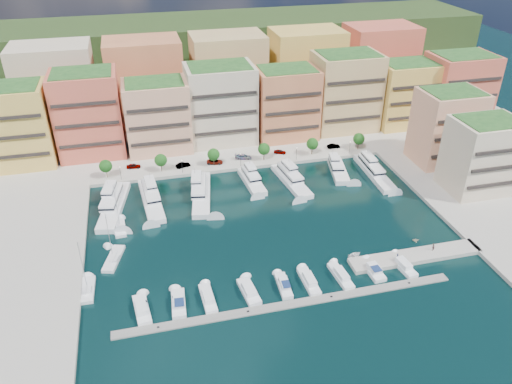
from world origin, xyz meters
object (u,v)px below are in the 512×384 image
tree_5 (359,139)px  yacht_3 (251,179)px  lamppost_2 (241,158)px  yacht_1 (151,198)px  yacht_6 (373,170)px  yacht_2 (201,191)px  tree_4 (312,144)px  cruiser_7 (373,271)px  tree_3 (264,149)px  tender_3 (416,240)px  tree_0 (106,166)px  cruiser_8 (403,266)px  cruiser_1 (179,303)px  car_3 (243,157)px  cruiser_2 (208,299)px  car_0 (133,166)px  tree_2 (213,155)px  car_5 (333,146)px  yacht_4 (290,179)px  person_0 (398,256)px  tree_1 (161,160)px  lamppost_0 (120,171)px  sailboat_0 (88,290)px  lamppost_3 (297,151)px  car_1 (183,165)px  sailboat_2 (120,228)px  yacht_0 (114,203)px  yacht_5 (338,169)px  sailboat_1 (114,259)px  car_2 (215,162)px  person_1 (433,247)px  cruiser_5 (309,282)px  cruiser_0 (142,310)px  lamppost_1 (182,164)px  cruiser_6 (341,276)px

tree_5 → yacht_3: 40.78m
lamppost_2 → yacht_1: 31.13m
yacht_6 → yacht_2: bearing=-180.0°
tree_4 → yacht_6: tree_4 is taller
lamppost_2 → cruiser_7: size_ratio=0.56×
tree_3 → tree_4: size_ratio=1.00×
tender_3 → tree_0: bearing=72.8°
cruiser_8 → cruiser_1: bearing=-180.0°
cruiser_8 → car_3: 64.79m
cruiser_2 → car_0: car_0 is taller
tree_0 → tree_4: 64.00m
tree_2 → car_3: tree_2 is taller
tree_4 → car_5: size_ratio=1.33×
yacht_4 → person_0: bearing=-73.3°
tree_1 → lamppost_0: tree_1 is taller
tree_1 → tree_4: bearing=0.0°
sailboat_0 → lamppost_3: bearing=37.2°
tree_4 → cruiser_8: bearing=-88.7°
yacht_3 → car_1: (-18.55, 12.88, 0.53)m
lamppost_3 → sailboat_2: sailboat_2 is taller
tree_2 → yacht_0: bearing=-152.8°
tree_3 → yacht_0: 48.88m
yacht_2 → cruiser_8: (39.66, -42.94, -0.66)m
yacht_5 → car_3: size_ratio=3.09×
tree_4 → yacht_3: tree_4 is taller
tree_3 → sailboat_1: size_ratio=0.43×
car_2 → yacht_5: bearing=-95.7°
lamppost_0 → person_1: bearing=-36.7°
lamppost_3 → sailboat_1: size_ratio=0.32×
yacht_1 → tree_2: bearing=36.7°
yacht_0 → cruiser_5: 59.18m
yacht_2 → person_1: (48.91, -39.79, 0.71)m
cruiser_0 → cruiser_8: same height
sailboat_0 → person_0: (68.77, -6.77, 1.45)m
yacht_6 → car_0: bearing=164.7°
lamppost_3 → cruiser_8: (7.35, -55.79, -3.28)m
cruiser_1 → cruiser_7: same height
yacht_1 → car_5: bearing=16.4°
tree_1 → car_1: tree_1 is taller
yacht_2 → car_1: 16.56m
lamppost_1 → cruiser_7: bearing=-57.1°
yacht_3 → car_0: 36.99m
yacht_2 → car_3: bearing=47.2°
cruiser_6 → person_0: 14.85m
lamppost_2 → tree_5: bearing=3.3°
tree_0 → car_0: size_ratio=1.34×
tree_2 → tender_3: 64.76m
tree_5 → cruiser_7: tree_5 is taller
tree_0 → sailboat_2: 27.54m
car_0 → person_0: person_0 is taller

